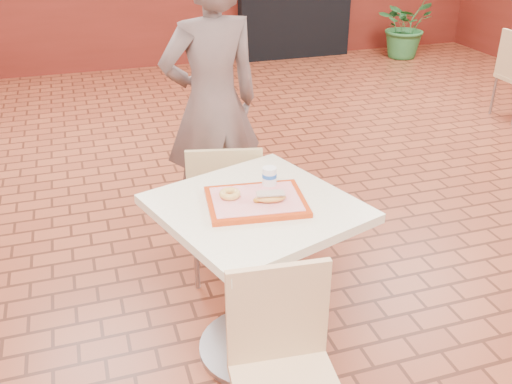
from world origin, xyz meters
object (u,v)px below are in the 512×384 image
object	(u,v)px
customer	(212,105)
paper_cup	(269,176)
chair_main_front	(284,365)
serving_tray	(256,201)
chair_main_back	(225,205)
ring_donut	(230,194)
potted_plant	(405,25)
main_table	(256,256)
long_john_donut	(270,197)

from	to	relation	value
customer	paper_cup	bearing A→B (deg)	80.97
chair_main_front	serving_tray	size ratio (longest dim) A/B	2.01
chair_main_front	customer	world-z (taller)	customer
chair_main_back	customer	bearing A→B (deg)	-84.88
ring_donut	potted_plant	world-z (taller)	ring_donut
main_table	potted_plant	bearing A→B (deg)	52.79
chair_main_front	serving_tray	bearing A→B (deg)	87.69
chair_main_front	potted_plant	xyz separation A→B (m)	(3.91, 5.64, -0.03)
paper_cup	ring_donut	bearing A→B (deg)	-162.68
serving_tray	potted_plant	world-z (taller)	potted_plant
main_table	serving_tray	size ratio (longest dim) A/B	1.97
chair_main_front	chair_main_back	size ratio (longest dim) A/B	0.98
serving_tray	potted_plant	distance (m)	6.33
serving_tray	long_john_donut	size ratio (longest dim) A/B	2.88
main_table	customer	bearing A→B (deg)	85.13
serving_tray	ring_donut	size ratio (longest dim) A/B	4.49
serving_tray	main_table	bearing A→B (deg)	-90.00
customer	serving_tray	world-z (taller)	customer
chair_main_front	chair_main_back	xyz separation A→B (m)	(0.11, 1.26, 0.01)
main_table	serving_tray	bearing A→B (deg)	90.00
main_table	customer	world-z (taller)	customer
chair_main_front	paper_cup	world-z (taller)	paper_cup
main_table	paper_cup	distance (m)	0.38
customer	potted_plant	size ratio (longest dim) A/B	2.00
ring_donut	long_john_donut	distance (m)	0.18
long_john_donut	potted_plant	distance (m)	6.34
main_table	paper_cup	world-z (taller)	paper_cup
ring_donut	paper_cup	bearing A→B (deg)	17.32
customer	long_john_donut	xyz separation A→B (m)	(-0.05, -1.25, -0.01)
chair_main_back	serving_tray	bearing A→B (deg)	101.13
chair_main_front	paper_cup	size ratio (longest dim) A/B	10.28
paper_cup	potted_plant	distance (m)	6.18
ring_donut	chair_main_back	bearing A→B (deg)	77.93
chair_main_back	customer	size ratio (longest dim) A/B	0.49
main_table	customer	distance (m)	1.26
chair_main_front	ring_donut	distance (m)	0.78
main_table	chair_main_front	bearing A→B (deg)	-97.93
serving_tray	paper_cup	xyz separation A→B (m)	(0.10, 0.12, 0.06)
customer	main_table	bearing A→B (deg)	76.15
chair_main_back	serving_tray	world-z (taller)	chair_main_back
customer	ring_donut	size ratio (longest dim) A/B	18.77
main_table	potted_plant	distance (m)	6.32
main_table	ring_donut	size ratio (longest dim) A/B	8.82
serving_tray	paper_cup	bearing A→B (deg)	48.78
ring_donut	long_john_donut	xyz separation A→B (m)	(0.15, -0.09, 0.01)
main_table	chair_main_back	size ratio (longest dim) A/B	0.96
chair_main_front	long_john_donut	world-z (taller)	long_john_donut
main_table	chair_main_back	xyz separation A→B (m)	(0.02, 0.65, -0.08)
long_john_donut	chair_main_back	bearing A→B (deg)	92.09
customer	paper_cup	distance (m)	1.09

